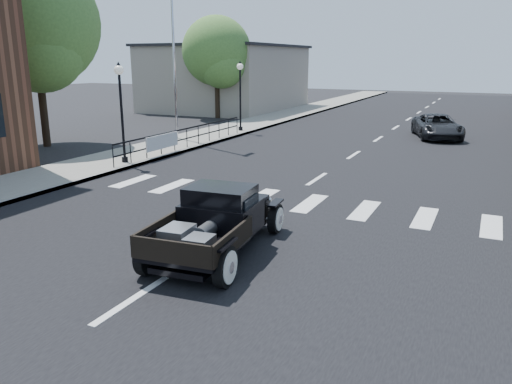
% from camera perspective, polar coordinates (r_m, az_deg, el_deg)
% --- Properties ---
extents(ground, '(120.00, 120.00, 0.00)m').
position_cam_1_polar(ground, '(11.40, -4.42, -6.03)').
color(ground, black).
rests_on(ground, ground).
extents(road, '(14.00, 80.00, 0.02)m').
position_cam_1_polar(road, '(25.13, 12.83, 5.27)').
color(road, black).
rests_on(road, ground).
extents(road_markings, '(12.00, 60.00, 0.06)m').
position_cam_1_polar(road_markings, '(20.36, 9.67, 3.19)').
color(road_markings, silver).
rests_on(road_markings, ground).
extents(sidewalk_left, '(3.00, 80.00, 0.15)m').
position_cam_1_polar(sidewalk_left, '(28.18, -4.35, 6.75)').
color(sidewalk_left, gray).
rests_on(sidewalk_left, ground).
extents(low_building_left, '(10.00, 12.00, 5.00)m').
position_cam_1_polar(low_building_left, '(42.44, -3.35, 12.80)').
color(low_building_left, gray).
rests_on(low_building_left, ground).
extents(railing, '(0.08, 10.00, 1.00)m').
position_cam_1_polar(railing, '(23.25, -7.91, 6.34)').
color(railing, black).
rests_on(railing, sidewalk_left).
extents(banner, '(0.04, 2.20, 0.60)m').
position_cam_1_polar(banner, '(21.62, -10.62, 5.04)').
color(banner, silver).
rests_on(banner, sidewalk_left).
extents(lamp_post_b, '(0.36, 0.36, 3.83)m').
position_cam_1_polar(lamp_post_b, '(20.07, -15.09, 8.70)').
color(lamp_post_b, black).
rests_on(lamp_post_b, sidewalk_left).
extents(lamp_post_c, '(0.36, 0.36, 3.83)m').
position_cam_1_polar(lamp_post_c, '(28.41, -1.81, 10.89)').
color(lamp_post_c, black).
rests_on(lamp_post_c, sidewalk_left).
extents(flagpole, '(0.12, 0.12, 12.35)m').
position_cam_1_polar(flagpole, '(25.82, -9.57, 19.76)').
color(flagpole, silver).
rests_on(flagpole, sidewalk_left).
extents(big_tree_near, '(5.87, 5.87, 8.62)m').
position_cam_1_polar(big_tree_near, '(25.89, -23.71, 14.26)').
color(big_tree_near, '#456F2F').
rests_on(big_tree_near, ground).
extents(big_tree_far, '(4.78, 4.78, 7.01)m').
position_cam_1_polar(big_tree_far, '(35.96, -4.50, 14.00)').
color(big_tree_far, '#456F2F').
rests_on(big_tree_far, ground).
extents(hotrod_pickup, '(2.38, 4.44, 1.48)m').
position_cam_1_polar(hotrod_pickup, '(10.69, -4.46, -3.27)').
color(hotrod_pickup, black).
rests_on(hotrod_pickup, ground).
extents(second_car, '(3.33, 4.89, 1.24)m').
position_cam_1_polar(second_car, '(28.29, 20.01, 7.05)').
color(second_car, black).
rests_on(second_car, ground).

